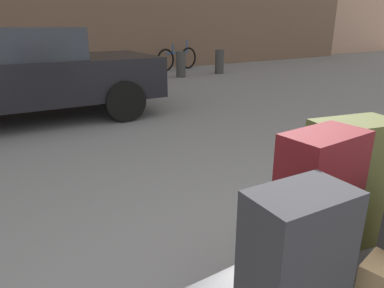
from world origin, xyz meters
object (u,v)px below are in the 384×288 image
at_px(suitcase_maroon_rear_left, 317,206).
at_px(bollard_kerb_near, 141,67).
at_px(bollard_kerb_mid, 181,64).
at_px(parked_car, 11,73).
at_px(bicycle_leaning, 177,59).
at_px(suitcase_olive_front_left, 348,184).
at_px(suitcase_charcoal_rear_right, 294,276).
at_px(bollard_kerb_far, 219,62).

distance_m(suitcase_maroon_rear_left, bollard_kerb_near, 8.43).
xyz_separation_m(bollard_kerb_near, bollard_kerb_mid, (1.26, 0.00, 0.00)).
distance_m(parked_car, bicycle_leaning, 6.98).
xyz_separation_m(bicycle_leaning, bollard_kerb_near, (-2.04, -1.52, -0.01)).
height_order(suitcase_olive_front_left, bicycle_leaning, suitcase_olive_front_left).
bearing_deg(suitcase_charcoal_rear_right, bicycle_leaning, 65.28).
relative_size(bicycle_leaning, bollard_kerb_far, 2.39).
xyz_separation_m(bollard_kerb_near, bollard_kerb_far, (2.66, 0.00, 0.00)).
bearing_deg(parked_car, bollard_kerb_near, 38.81).
bearing_deg(suitcase_charcoal_rear_right, bollard_kerb_mid, 65.05).
distance_m(suitcase_maroon_rear_left, bollard_kerb_mid, 8.93).
bearing_deg(parked_car, bollard_kerb_far, 24.44).
relative_size(suitcase_charcoal_rear_right, bicycle_leaning, 0.36).
bearing_deg(bicycle_leaning, bollard_kerb_near, -143.28).
relative_size(suitcase_maroon_rear_left, suitcase_charcoal_rear_right, 1.10).
distance_m(parked_car, bollard_kerb_mid, 5.48).
bearing_deg(bicycle_leaning, bollard_kerb_far, -67.97).
height_order(suitcase_olive_front_left, bollard_kerb_near, suitcase_olive_front_left).
bearing_deg(bollard_kerb_near, bollard_kerb_far, 0.00).
bearing_deg(bollard_kerb_mid, bollard_kerb_near, 180.00).
distance_m(suitcase_charcoal_rear_right, suitcase_olive_front_left, 0.81).
distance_m(suitcase_charcoal_rear_right, bollard_kerb_mid, 9.32).
relative_size(suitcase_maroon_rear_left, bicycle_leaning, 0.40).
height_order(suitcase_charcoal_rear_right, bollard_kerb_far, suitcase_charcoal_rear_right).
distance_m(suitcase_charcoal_rear_right, bollard_kerb_far, 10.07).
relative_size(suitcase_olive_front_left, bicycle_leaning, 0.39).
bearing_deg(parked_car, suitcase_olive_front_left, -79.18).
bearing_deg(parked_car, suitcase_charcoal_rear_right, -87.68).
xyz_separation_m(suitcase_olive_front_left, bollard_kerb_far, (5.14, 7.86, -0.31)).
height_order(suitcase_olive_front_left, parked_car, parked_car).
relative_size(suitcase_olive_front_left, bollard_kerb_far, 0.93).
bearing_deg(bollard_kerb_far, bollard_kerb_near, 180.00).
distance_m(bollard_kerb_near, bollard_kerb_far, 2.66).
xyz_separation_m(suitcase_maroon_rear_left, suitcase_charcoal_rear_right, (-0.41, -0.23, -0.03)).
bearing_deg(suitcase_charcoal_rear_right, suitcase_olive_front_left, 26.23).
xyz_separation_m(suitcase_charcoal_rear_right, bollard_kerb_far, (5.89, 8.17, -0.29)).
bearing_deg(suitcase_maroon_rear_left, bollard_kerb_far, 53.28).
bearing_deg(bollard_kerb_mid, bicycle_leaning, 62.69).
distance_m(suitcase_charcoal_rear_right, bicycle_leaning, 11.03).
xyz_separation_m(suitcase_maroon_rear_left, suitcase_olive_front_left, (0.35, 0.08, -0.01)).
bearing_deg(suitcase_olive_front_left, suitcase_maroon_rear_left, -154.38).
bearing_deg(bollard_kerb_near, suitcase_olive_front_left, -107.51).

